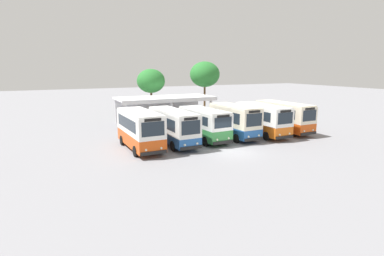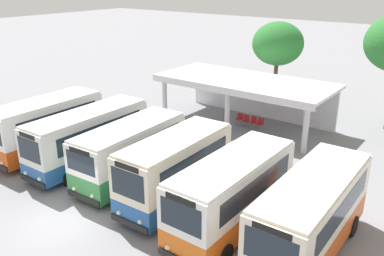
{
  "view_description": "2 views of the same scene",
  "coord_description": "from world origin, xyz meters",
  "px_view_note": "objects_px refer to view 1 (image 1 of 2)",
  "views": [
    {
      "loc": [
        -14.25,
        -21.36,
        7.15
      ],
      "look_at": [
        -1.24,
        5.64,
        1.21
      ],
      "focal_mm": 28.45,
      "sensor_mm": 36.0,
      "label": 1
    },
    {
      "loc": [
        14.27,
        -9.11,
        10.45
      ],
      "look_at": [
        1.28,
        8.16,
        2.39
      ],
      "focal_mm": 38.62,
      "sensor_mm": 36.0,
      "label": 2
    }
  ],
  "objects_px": {
    "city_bus_middle_cream": "(204,123)",
    "city_bus_fifth_blue": "(262,119)",
    "city_bus_second_in_row": "(173,125)",
    "waiting_chair_fourth_seat": "(177,118)",
    "waiting_chair_middle_seat": "(173,118)",
    "waiting_chair_end_by_column": "(165,119)",
    "city_bus_fourth_amber": "(234,120)",
    "waiting_chair_second_from_end": "(169,118)",
    "city_bus_nearest_orange": "(140,128)",
    "city_bus_far_end_green": "(283,116)"
  },
  "relations": [
    {
      "from": "city_bus_middle_cream",
      "to": "waiting_chair_fourth_seat",
      "type": "relative_size",
      "value": 8.07
    },
    {
      "from": "city_bus_second_in_row",
      "to": "city_bus_middle_cream",
      "type": "height_order",
      "value": "city_bus_second_in_row"
    },
    {
      "from": "waiting_chair_end_by_column",
      "to": "city_bus_nearest_orange",
      "type": "bearing_deg",
      "value": -120.28
    },
    {
      "from": "city_bus_far_end_green",
      "to": "waiting_chair_middle_seat",
      "type": "relative_size",
      "value": 8.75
    },
    {
      "from": "city_bus_fifth_blue",
      "to": "waiting_chair_end_by_column",
      "type": "bearing_deg",
      "value": 119.28
    },
    {
      "from": "city_bus_fourth_amber",
      "to": "waiting_chair_second_from_end",
      "type": "height_order",
      "value": "city_bus_fourth_amber"
    },
    {
      "from": "city_bus_fourth_amber",
      "to": "waiting_chair_fourth_seat",
      "type": "bearing_deg",
      "value": 97.58
    },
    {
      "from": "waiting_chair_middle_seat",
      "to": "waiting_chair_fourth_seat",
      "type": "xyz_separation_m",
      "value": [
        0.58,
        -0.04,
        0.0
      ]
    },
    {
      "from": "waiting_chair_second_from_end",
      "to": "waiting_chair_middle_seat",
      "type": "distance_m",
      "value": 0.58
    },
    {
      "from": "city_bus_fourth_amber",
      "to": "waiting_chair_end_by_column",
      "type": "xyz_separation_m",
      "value": [
        -3.25,
        11.46,
        -1.34
      ]
    },
    {
      "from": "city_bus_nearest_orange",
      "to": "waiting_chair_fourth_seat",
      "type": "distance_m",
      "value": 14.34
    },
    {
      "from": "city_bus_fourth_amber",
      "to": "city_bus_fifth_blue",
      "type": "bearing_deg",
      "value": -4.9
    },
    {
      "from": "city_bus_fifth_blue",
      "to": "waiting_chair_fourth_seat",
      "type": "bearing_deg",
      "value": 112.55
    },
    {
      "from": "city_bus_nearest_orange",
      "to": "city_bus_second_in_row",
      "type": "relative_size",
      "value": 0.92
    },
    {
      "from": "city_bus_fifth_blue",
      "to": "waiting_chair_fourth_seat",
      "type": "relative_size",
      "value": 8.35
    },
    {
      "from": "waiting_chair_end_by_column",
      "to": "waiting_chair_fourth_seat",
      "type": "height_order",
      "value": "same"
    },
    {
      "from": "waiting_chair_second_from_end",
      "to": "waiting_chair_fourth_seat",
      "type": "height_order",
      "value": "same"
    },
    {
      "from": "city_bus_second_in_row",
      "to": "city_bus_fourth_amber",
      "type": "distance_m",
      "value": 6.68
    },
    {
      "from": "city_bus_nearest_orange",
      "to": "city_bus_far_end_green",
      "type": "distance_m",
      "value": 16.67
    },
    {
      "from": "city_bus_middle_cream",
      "to": "city_bus_fifth_blue",
      "type": "xyz_separation_m",
      "value": [
        6.67,
        -0.64,
        0.07
      ]
    },
    {
      "from": "waiting_chair_fourth_seat",
      "to": "city_bus_far_end_green",
      "type": "bearing_deg",
      "value": -54.07
    },
    {
      "from": "city_bus_fifth_blue",
      "to": "waiting_chair_second_from_end",
      "type": "height_order",
      "value": "city_bus_fifth_blue"
    },
    {
      "from": "city_bus_far_end_green",
      "to": "city_bus_fourth_amber",
      "type": "bearing_deg",
      "value": -179.17
    },
    {
      "from": "city_bus_fifth_blue",
      "to": "city_bus_second_in_row",
      "type": "bearing_deg",
      "value": 176.45
    },
    {
      "from": "city_bus_fourth_amber",
      "to": "city_bus_far_end_green",
      "type": "bearing_deg",
      "value": 0.83
    },
    {
      "from": "waiting_chair_second_from_end",
      "to": "waiting_chair_fourth_seat",
      "type": "xyz_separation_m",
      "value": [
        1.16,
        -0.01,
        0.0
      ]
    },
    {
      "from": "city_bus_second_in_row",
      "to": "city_bus_fourth_amber",
      "type": "xyz_separation_m",
      "value": [
        6.67,
        -0.33,
        0.07
      ]
    },
    {
      "from": "city_bus_fifth_blue",
      "to": "waiting_chair_middle_seat",
      "type": "relative_size",
      "value": 8.35
    },
    {
      "from": "waiting_chair_second_from_end",
      "to": "city_bus_nearest_orange",
      "type": "bearing_deg",
      "value": -122.51
    },
    {
      "from": "city_bus_second_in_row",
      "to": "waiting_chair_middle_seat",
      "type": "distance_m",
      "value": 12.07
    },
    {
      "from": "city_bus_nearest_orange",
      "to": "waiting_chair_fourth_seat",
      "type": "bearing_deg",
      "value": 53.54
    },
    {
      "from": "waiting_chair_fourth_seat",
      "to": "city_bus_nearest_orange",
      "type": "bearing_deg",
      "value": -126.46
    },
    {
      "from": "city_bus_middle_cream",
      "to": "city_bus_far_end_green",
      "type": "height_order",
      "value": "city_bus_far_end_green"
    },
    {
      "from": "city_bus_nearest_orange",
      "to": "waiting_chair_middle_seat",
      "type": "relative_size",
      "value": 8.29
    },
    {
      "from": "waiting_chair_middle_seat",
      "to": "city_bus_fifth_blue",
      "type": "bearing_deg",
      "value": -65.14
    },
    {
      "from": "city_bus_fourth_amber",
      "to": "city_bus_middle_cream",
      "type": "bearing_deg",
      "value": 173.97
    },
    {
      "from": "waiting_chair_end_by_column",
      "to": "city_bus_fourth_amber",
      "type": "bearing_deg",
      "value": -74.15
    },
    {
      "from": "city_bus_nearest_orange",
      "to": "waiting_chair_fourth_seat",
      "type": "height_order",
      "value": "city_bus_nearest_orange"
    },
    {
      "from": "city_bus_fourth_amber",
      "to": "waiting_chair_middle_seat",
      "type": "distance_m",
      "value": 11.69
    },
    {
      "from": "city_bus_second_in_row",
      "to": "waiting_chair_end_by_column",
      "type": "height_order",
      "value": "city_bus_second_in_row"
    },
    {
      "from": "city_bus_second_in_row",
      "to": "city_bus_fifth_blue",
      "type": "height_order",
      "value": "city_bus_fifth_blue"
    },
    {
      "from": "city_bus_fourth_amber",
      "to": "waiting_chair_end_by_column",
      "type": "height_order",
      "value": "city_bus_fourth_amber"
    },
    {
      "from": "city_bus_nearest_orange",
      "to": "city_bus_middle_cream",
      "type": "relative_size",
      "value": 1.03
    },
    {
      "from": "city_bus_second_in_row",
      "to": "waiting_chair_fourth_seat",
      "type": "relative_size",
      "value": 9.03
    },
    {
      "from": "waiting_chair_end_by_column",
      "to": "waiting_chair_middle_seat",
      "type": "bearing_deg",
      "value": -1.6
    },
    {
      "from": "city_bus_nearest_orange",
      "to": "waiting_chair_second_from_end",
      "type": "distance_m",
      "value": 13.7
    },
    {
      "from": "city_bus_nearest_orange",
      "to": "city_bus_fifth_blue",
      "type": "height_order",
      "value": "city_bus_nearest_orange"
    },
    {
      "from": "city_bus_second_in_row",
      "to": "waiting_chair_fourth_seat",
      "type": "xyz_separation_m",
      "value": [
        5.15,
        11.05,
        -1.27
      ]
    },
    {
      "from": "waiting_chair_middle_seat",
      "to": "waiting_chair_end_by_column",
      "type": "bearing_deg",
      "value": 178.4
    },
    {
      "from": "city_bus_middle_cream",
      "to": "waiting_chair_end_by_column",
      "type": "bearing_deg",
      "value": 89.59
    }
  ]
}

